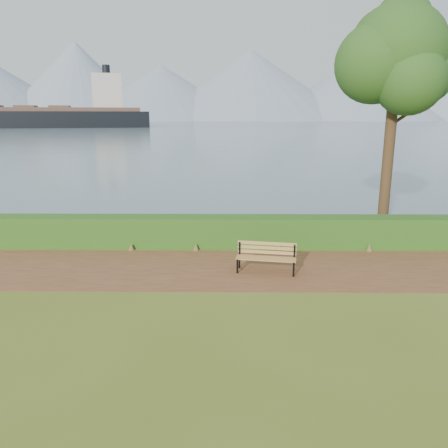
{
  "coord_description": "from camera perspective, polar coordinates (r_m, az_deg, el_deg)",
  "views": [
    {
      "loc": [
        -0.05,
        -11.45,
        4.25
      ],
      "look_at": [
        -0.18,
        1.2,
        1.1
      ],
      "focal_mm": 35.0,
      "sensor_mm": 36.0,
      "label": 1
    }
  ],
  "objects": [
    {
      "name": "ground",
      "position": [
        12.21,
        0.8,
        -6.38
      ],
      "size": [
        140.0,
        140.0,
        0.0
      ],
      "primitive_type": "plane",
      "color": "#51631C",
      "rests_on": "ground"
    },
    {
      "name": "tree",
      "position": [
        16.99,
        21.64,
        19.47
      ],
      "size": [
        4.27,
        3.52,
        8.27
      ],
      "rotation": [
        0.0,
        0.0,
        -0.09
      ],
      "color": "#332315",
      "rests_on": "ground"
    },
    {
      "name": "path",
      "position": [
        12.49,
        0.79,
        -5.88
      ],
      "size": [
        40.0,
        3.4,
        0.01
      ],
      "primitive_type": "cube",
      "color": "brown",
      "rests_on": "ground"
    },
    {
      "name": "hedge",
      "position": [
        14.54,
        0.77,
        -0.96
      ],
      "size": [
        32.0,
        0.85,
        1.0
      ],
      "primitive_type": "cube",
      "color": "#1E4F16",
      "rests_on": "ground"
    },
    {
      "name": "cargo_ship",
      "position": [
        173.02,
        -22.5,
        12.73
      ],
      "size": [
        80.47,
        31.1,
        24.22
      ],
      "rotation": [
        0.0,
        0.0,
        0.24
      ],
      "color": "black",
      "rests_on": "ground"
    },
    {
      "name": "water",
      "position": [
        271.48,
        0.62,
        13.07
      ],
      "size": [
        700.0,
        510.0,
        0.0
      ],
      "primitive_type": "cube",
      "color": "#496476",
      "rests_on": "ground"
    },
    {
      "name": "mountains",
      "position": [
        418.26,
        -0.69,
        17.18
      ],
      "size": [
        585.0,
        190.0,
        70.0
      ],
      "color": "gray",
      "rests_on": "ground"
    },
    {
      "name": "bench",
      "position": [
        12.21,
        5.54,
        -4.09
      ],
      "size": [
        1.7,
        0.75,
        0.82
      ],
      "rotation": [
        0.0,
        0.0,
        -0.17
      ],
      "color": "black",
      "rests_on": "ground"
    }
  ]
}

